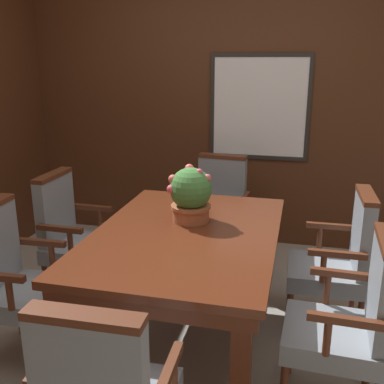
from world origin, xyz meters
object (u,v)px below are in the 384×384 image
(chair_left_far, at_px, (73,234))
(chair_left_near, at_px, (16,278))
(chair_right_far, at_px, (339,259))
(potted_plant, at_px, (191,194))
(chair_right_near, at_px, (351,320))
(dining_table, at_px, (186,247))
(chair_head_far, at_px, (218,209))

(chair_left_far, height_order, chair_left_near, same)
(chair_right_far, height_order, potted_plant, potted_plant)
(chair_right_near, xyz_separation_m, chair_right_far, (-0.01, 0.71, 0.00))
(dining_table, distance_m, potted_plant, 0.33)
(chair_right_near, bearing_deg, potted_plant, -117.85)
(chair_left_near, relative_size, potted_plant, 2.70)
(chair_head_far, height_order, chair_right_far, same)
(chair_right_near, relative_size, chair_head_far, 1.00)
(chair_left_far, relative_size, chair_right_near, 1.00)
(chair_left_far, xyz_separation_m, chair_left_near, (0.01, -0.70, 0.00))
(chair_left_far, distance_m, chair_head_far, 1.22)
(chair_left_near, xyz_separation_m, potted_plant, (0.91, 0.55, 0.41))
(chair_right_near, distance_m, chair_right_far, 0.71)
(dining_table, distance_m, chair_right_near, 1.00)
(chair_left_far, xyz_separation_m, potted_plant, (0.92, -0.15, 0.41))
(chair_head_far, relative_size, chair_right_far, 1.00)
(potted_plant, bearing_deg, chair_left_far, 170.77)
(dining_table, bearing_deg, chair_right_near, -21.29)
(chair_right_near, xyz_separation_m, potted_plant, (-0.94, 0.55, 0.41))
(chair_left_near, bearing_deg, chair_right_near, -92.61)
(dining_table, xyz_separation_m, chair_left_far, (-0.94, 0.34, -0.14))
(chair_right_near, relative_size, potted_plant, 2.70)
(dining_table, height_order, potted_plant, potted_plant)
(chair_left_near, bearing_deg, chair_right_far, -71.39)
(chair_right_near, height_order, potted_plant, potted_plant)
(dining_table, relative_size, chair_right_near, 1.62)
(dining_table, relative_size, chair_left_near, 1.62)
(chair_right_near, relative_size, chair_left_near, 1.00)
(potted_plant, bearing_deg, chair_right_near, -30.19)
(dining_table, distance_m, chair_left_near, 1.00)
(chair_head_far, height_order, potted_plant, potted_plant)
(chair_left_far, distance_m, chair_right_near, 1.98)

